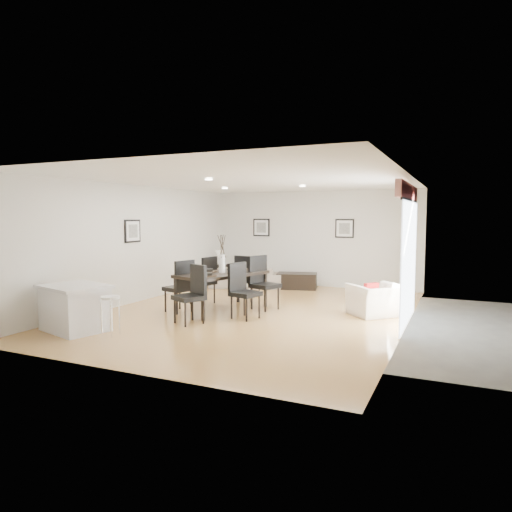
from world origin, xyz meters
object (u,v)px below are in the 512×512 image
at_px(dining_chair_wnear, 181,283).
at_px(bar_stool, 110,302).
at_px(sofa, 246,277).
at_px(coffee_table, 297,281).
at_px(armchair, 376,300).
at_px(dining_chair_enear, 242,287).
at_px(dining_chair_efar, 262,279).
at_px(side_table, 219,274).
at_px(dining_chair_foot, 246,276).
at_px(dining_table, 222,276).
at_px(dining_chair_head, 193,291).
at_px(kitchen_island, 75,308).
at_px(dining_chair_wfar, 206,278).

xyz_separation_m(dining_chair_wnear, bar_stool, (-0.05, -2.03, -0.04)).
xyz_separation_m(sofa, coffee_table, (1.36, 0.40, -0.08)).
relative_size(armchair, dining_chair_enear, 0.89).
xyz_separation_m(armchair, dining_chair_efar, (-2.37, -0.31, 0.32)).
bearing_deg(side_table, dining_chair_efar, -47.45).
xyz_separation_m(armchair, dining_chair_foot, (-3.06, 0.36, 0.28)).
distance_m(sofa, dining_table, 3.19).
bearing_deg(dining_chair_wnear, dining_table, 143.52).
distance_m(dining_chair_enear, dining_chair_efar, 0.98).
xyz_separation_m(dining_table, side_table, (-1.93, 3.37, -0.43)).
bearing_deg(dining_chair_head, kitchen_island, -113.06).
xyz_separation_m(dining_chair_wfar, coffee_table, (1.15, 2.96, -0.39)).
bearing_deg(dining_chair_wnear, dining_chair_efar, 143.77).
relative_size(dining_chair_foot, bar_stool, 1.62).
relative_size(armchair, dining_chair_head, 0.89).
bearing_deg(armchair, side_table, -71.24).
bearing_deg(side_table, dining_chair_head, -66.64).
height_order(side_table, bar_stool, bar_stool).
xyz_separation_m(dining_table, coffee_table, (0.46, 3.43, -0.51)).
relative_size(dining_chair_wnear, dining_chair_wfar, 1.01).
bearing_deg(dining_chair_efar, bar_stool, 175.88).
xyz_separation_m(armchair, side_table, (-4.98, 2.53, -0.02)).
bearing_deg(dining_chair_foot, dining_chair_efar, 141.46).
height_order(dining_chair_enear, dining_chair_efar, dining_chair_efar).
height_order(armchair, coffee_table, armchair).
bearing_deg(side_table, bar_stool, -78.50).
relative_size(dining_chair_enear, bar_stool, 1.63).
distance_m(dining_chair_wnear, kitchen_island, 2.21).
height_order(armchair, side_table, armchair).
height_order(dining_chair_enear, dining_chair_foot, dining_chair_enear).
bearing_deg(armchair, dining_chair_head, -10.16).
xyz_separation_m(dining_chair_wfar, dining_chair_enear, (1.36, -0.93, 0.00)).
bearing_deg(dining_chair_foot, sofa, -58.17).
xyz_separation_m(dining_chair_wfar, kitchen_island, (-0.84, -3.01, -0.20)).
relative_size(dining_chair_enear, dining_chair_foot, 1.01).
relative_size(side_table, kitchen_island, 0.43).
bearing_deg(armchair, dining_chair_efar, -36.72).
bearing_deg(coffee_table, dining_chair_enear, -100.68).
xyz_separation_m(sofa, dining_chair_efar, (1.58, -2.51, 0.35)).
bearing_deg(bar_stool, armchair, 41.79).
height_order(sofa, side_table, same).
height_order(dining_chair_wnear, dining_chair_head, dining_chair_wnear).
bearing_deg(dining_chair_enear, dining_table, 70.82).
xyz_separation_m(sofa, bar_stool, (0.17, -5.57, 0.28)).
bearing_deg(kitchen_island, dining_chair_efar, 69.65).
bearing_deg(armchair, dining_chair_wnear, -24.49).
height_order(coffee_table, side_table, side_table).
bearing_deg(dining_chair_wfar, armchair, 104.75).
height_order(armchair, dining_chair_enear, dining_chair_enear).
xyz_separation_m(dining_chair_efar, dining_chair_foot, (-0.69, 0.68, -0.04)).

